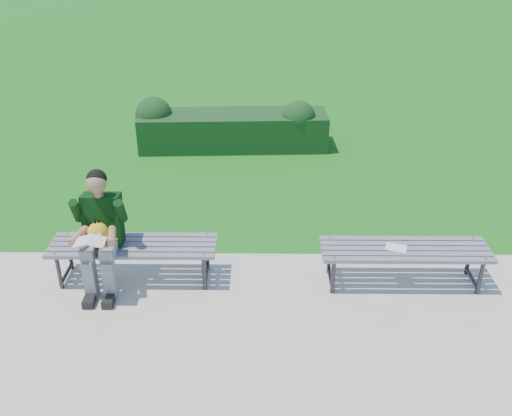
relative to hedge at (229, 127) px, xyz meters
name	(u,v)px	position (x,y,z in m)	size (l,w,h in m)	color
ground	(247,255)	(0.38, -3.44, -0.36)	(80.00, 80.00, 0.00)	#1E6713
walkway	(243,357)	(0.38, -5.19, -0.35)	(30.00, 3.50, 0.02)	beige
hedge	(229,127)	(0.00, 0.00, 0.00)	(3.26, 0.93, 0.88)	#1D4114
bench_left	(133,248)	(-0.84, -3.96, 0.06)	(1.80, 0.50, 0.46)	gray
bench_right	(405,252)	(2.09, -4.01, 0.06)	(1.80, 0.50, 0.46)	gray
seated_boy	(100,229)	(-1.14, -4.05, 0.36)	(0.56, 0.76, 1.31)	slate
paper_sheet	(396,248)	(1.99, -4.01, 0.12)	(0.26, 0.22, 0.01)	white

